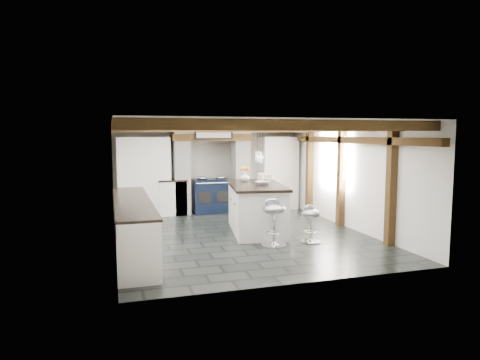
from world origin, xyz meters
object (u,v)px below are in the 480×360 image
object	(u,v)px
kitchen_island	(256,207)
bar_stool_far	(274,217)
range_cooker	(212,195)
bar_stool_near	(311,219)

from	to	relation	value
kitchen_island	bar_stool_far	bearing A→B (deg)	-83.63
range_cooker	bar_stool_near	distance (m)	3.81
bar_stool_near	bar_stool_far	bearing A→B (deg)	173.19
kitchen_island	bar_stool_near	world-z (taller)	kitchen_island
range_cooker	bar_stool_near	size ratio (longest dim) A/B	1.38
range_cooker	bar_stool_far	distance (m)	3.70
bar_stool_near	kitchen_island	bearing A→B (deg)	110.67
range_cooker	bar_stool_far	xyz separation A→B (m)	(0.33, -3.69, 0.09)
kitchen_island	bar_stool_far	size ratio (longest dim) A/B	2.49
kitchen_island	bar_stool_near	size ratio (longest dim) A/B	3.06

